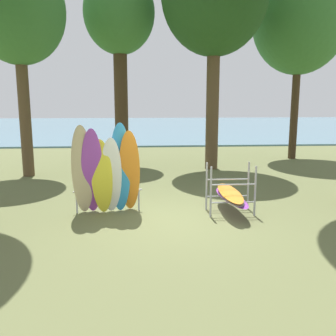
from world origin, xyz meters
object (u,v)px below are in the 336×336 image
Objects in this scene: tree_far_left_back at (119,18)px; board_storage_rack at (231,195)px; tree_mid_behind at (18,12)px; leaning_board_pile at (106,173)px; tree_far_right_back at (300,20)px.

board_storage_rack is (3.11, -7.72, -5.79)m from tree_far_left_back.
tree_mid_behind is 3.68× the size of board_storage_rack.
tree_far_left_back is 9.26m from leaning_board_pile.
tree_far_left_back is 10.14m from board_storage_rack.
tree_mid_behind is at bearing 123.79° from leaning_board_pile.
board_storage_rack is at bearing -38.31° from tree_mid_behind.
tree_far_left_back is at bearing 111.91° from board_storage_rack.
leaning_board_pile is at bearing 178.96° from board_storage_rack.
tree_mid_behind is 3.39× the size of leaning_board_pile.
tree_far_right_back reaches higher than leaning_board_pile.
tree_far_right_back is at bearing 59.04° from board_storage_rack.
tree_far_right_back is at bearing 5.73° from tree_far_left_back.
board_storage_rack is at bearing -68.09° from tree_far_left_back.
tree_far_right_back is 4.21× the size of board_storage_rack.
tree_mid_behind is 12.14m from tree_far_right_back.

